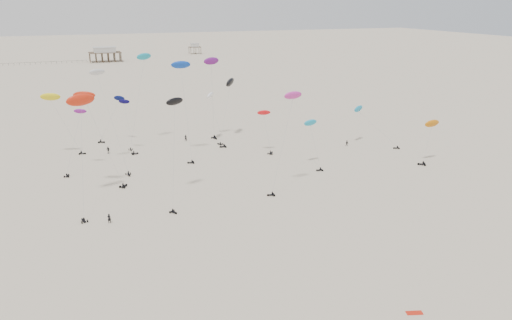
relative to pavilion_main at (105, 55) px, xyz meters
name	(u,v)px	position (x,y,z in m)	size (l,w,h in m)	color
ground_plane	(161,100)	(10.00, -150.00, -4.22)	(900.00, 900.00, 0.00)	#C2B399
pavilion_main	(105,55)	(0.00, 0.00, 0.00)	(21.00, 13.00, 9.80)	brown
pavilion_small	(195,49)	(70.00, 30.00, -0.74)	(9.00, 7.00, 8.00)	brown
pier_fence	(22,64)	(-52.00, 0.00, -3.45)	(80.20, 0.20, 1.50)	black
rig_0	(142,68)	(-5.89, -213.17, 17.35)	(9.73, 11.69, 26.47)	black
rig_1	(75,134)	(-25.72, -233.16, 4.74)	(7.21, 9.83, 15.49)	black
rig_2	(312,133)	(29.56, -250.18, 4.08)	(4.19, 8.37, 12.01)	black
rig_3	(106,101)	(-17.91, -232.60, 12.30)	(7.06, 15.62, 25.76)	black
rig_4	(174,120)	(-6.60, -258.71, 12.21)	(6.76, 13.75, 22.04)	black
rig_5	(266,127)	(22.91, -235.87, 2.97)	(3.92, 5.81, 11.76)	black
rig_6	(212,78)	(13.81, -215.57, 13.76)	(5.33, 5.28, 24.11)	black
rig_7	(128,123)	(-11.85, -222.07, 3.89)	(3.74, 7.57, 14.37)	black
rig_8	(229,86)	(19.05, -215.80, 11.12)	(10.04, 13.60, 19.22)	black
rig_9	(364,115)	(52.97, -237.00, 4.13)	(9.91, 13.46, 15.04)	black
rig_10	(289,113)	(17.42, -262.41, 12.62)	(9.89, 6.45, 21.73)	black
rig_11	(113,114)	(-14.81, -209.31, 3.94)	(9.13, 3.87, 13.57)	black
rig_12	(213,105)	(12.60, -219.83, 6.52)	(4.27, 12.79, 15.49)	black
rig_13	(182,78)	(1.74, -229.92, 16.35)	(5.22, 11.84, 25.50)	black
rig_14	(55,104)	(-29.94, -217.84, 9.47)	(10.19, 5.24, 17.12)	black
rig_15	(81,110)	(-24.30, -252.94, 14.55)	(6.41, 17.30, 23.79)	black
rig_16	(93,116)	(-21.79, -247.61, 11.98)	(10.04, 5.81, 21.85)	black
rig_17	(430,133)	(58.67, -258.45, 3.49)	(7.73, 5.04, 11.05)	black
spectator_0	(110,223)	(-21.67, -267.99, -4.22)	(0.80, 0.55, 2.20)	black
spectator_1	(347,146)	(46.76, -238.62, -4.22)	(0.96, 0.56, 1.96)	black
spectator_2	(108,153)	(-17.78, -221.80, -4.22)	(1.33, 0.72, 2.26)	black
spectator_3	(186,141)	(4.86, -216.92, -4.22)	(0.82, 0.56, 2.25)	black
grounded_kite_a	(414,313)	(13.72, -311.70, -4.22)	(2.20, 0.90, 0.08)	red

